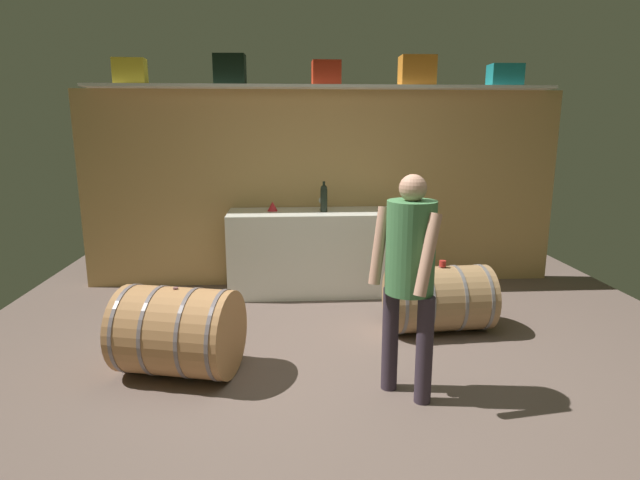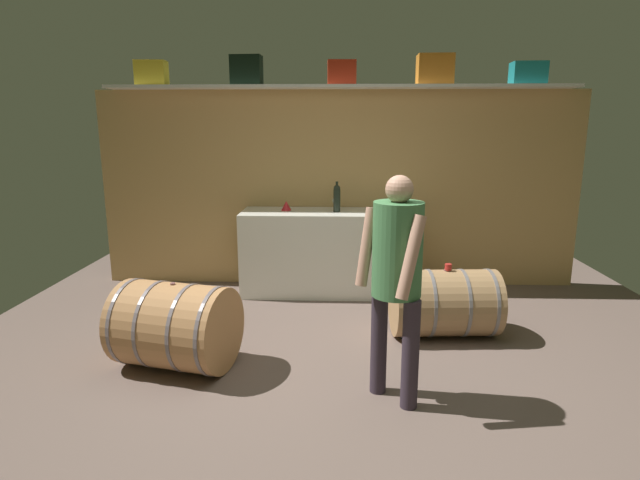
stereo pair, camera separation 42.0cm
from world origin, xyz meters
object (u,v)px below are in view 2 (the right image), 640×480
Objects in this scene: wine_barrel_far at (175,326)px; tasting_cup at (448,267)px; wine_barrel_near at (444,303)px; toolcase_teal at (528,73)px; red_funnel at (286,206)px; toolcase_red at (342,73)px; toolcase_black at (246,70)px; wine_glass at (336,201)px; winemaker_pouring at (396,267)px; work_cabinet at (328,252)px; toolcase_orange at (435,70)px; wine_bottle_dark at (337,198)px; toolcase_yellow at (151,73)px.

wine_barrel_far reaches higher than tasting_cup.
toolcase_teal is at bearing 49.64° from wine_barrel_near.
red_funnel is at bearing 140.98° from tasting_cup.
wine_barrel_far is at bearing -144.37° from toolcase_teal.
toolcase_red is 1.52m from red_funnel.
toolcase_black reaches higher than wine_barrel_near.
wine_glass is 0.10× the size of winemaker_pouring.
tasting_cup is (1.51, -1.22, -0.33)m from red_funnel.
work_cabinet is (0.87, -0.22, -1.92)m from toolcase_black.
toolcase_red reaches higher than work_cabinet.
toolcase_black is at bearing -178.77° from toolcase_orange.
wine_barrel_far is (-1.11, -1.85, -0.12)m from work_cabinet.
wine_barrel_near is 1.40m from winemaker_pouring.
wine_glass is at bearing 45.51° from work_cabinet.
red_funnel is (-0.55, 0.08, -0.10)m from wine_bottle_dark.
toolcase_black is 0.99× the size of wine_bottle_dark.
toolcase_teal reaches higher than tasting_cup.
wine_barrel_far reaches higher than wine_barrel_near.
toolcase_orange reaches higher than wine_glass.
wine_bottle_dark is at bearing 130.13° from tasting_cup.
work_cabinet is 1.23× the size of winemaker_pouring.
wine_bottle_dark is 0.35× the size of wine_barrel_near.
toolcase_black reaches higher than wine_bottle_dark.
toolcase_orange reaches higher than wine_bottle_dark.
toolcase_orange is (0.97, 0.00, 0.03)m from toolcase_red.
toolcase_yellow reaches higher than wine_glass.
winemaker_pouring is (1.59, -0.43, 0.59)m from wine_barrel_far.
toolcase_red is at bearing 70.30° from wine_glass.
wine_bottle_dark reaches higher than wine_barrel_near.
toolcase_teal is 0.23× the size of winemaker_pouring.
wine_glass is at bearing 123.47° from wine_barrel_near.
toolcase_yellow is 2.01m from red_funnel.
wine_glass is at bearing -111.75° from toolcase_red.
toolcase_teal is (2.94, 0.00, -0.04)m from toolcase_black.
wine_glass is 0.15× the size of wine_barrel_far.
toolcase_orange is 3.65m from wine_barrel_far.
toolcase_red is 2.68× the size of red_funnel.
winemaker_pouring is at bearing -0.79° from wine_barrel_far.
wine_barrel_far is (0.78, -2.07, -2.01)m from toolcase_yellow.
wine_barrel_far is at bearing -121.65° from wine_glass.
toolcase_red is 2.90m from winemaker_pouring.
toolcase_yellow is 2.39m from wine_glass.
toolcase_black is 3.14m from wine_barrel_near.
wine_glass reaches higher than wine_barrel_near.
toolcase_red is 2.01× the size of wine_glass.
wine_bottle_dark is at bearing -165.03° from toolcase_orange.
toolcase_black reaches higher than winemaker_pouring.
toolcase_teal is at bearing 3.85° from wine_glass.
wine_barrel_near is at bearing -69.97° from winemaker_pouring.
tasting_cup is (2.94, -1.39, -1.72)m from toolcase_yellow.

